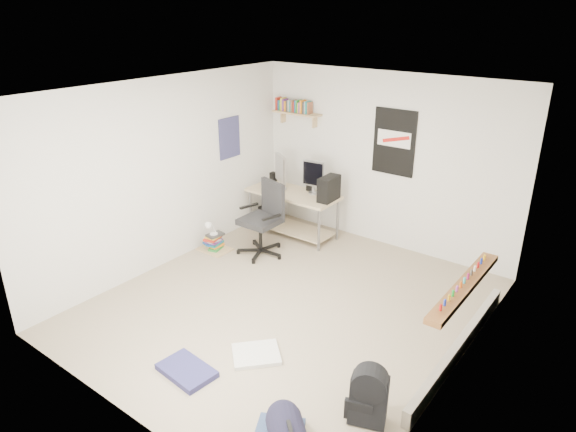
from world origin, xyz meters
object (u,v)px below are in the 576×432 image
Objects in this scene: office_chair at (260,222)px; backpack at (369,400)px; desk at (293,212)px; book_stack at (214,240)px.

office_chair reaches higher than backpack.
office_chair is at bearing -68.24° from desk.
book_stack is at bearing 134.97° from backpack.
backpack is (2.78, -1.89, -0.29)m from office_chair.
office_chair is at bearing 27.15° from book_stack.
desk reaches higher than book_stack.
book_stack is (-3.39, 1.57, -0.05)m from backpack.
backpack is 1.02× the size of book_stack.
office_chair is 3.37m from backpack.
desk is at bearing 115.94° from backpack.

